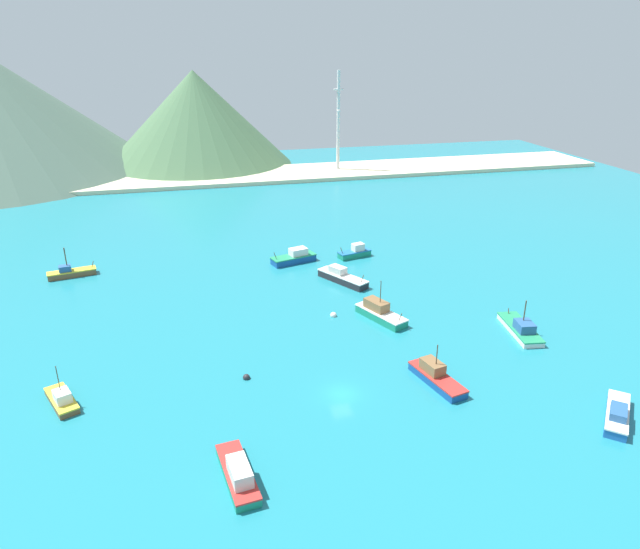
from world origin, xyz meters
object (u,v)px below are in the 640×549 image
at_px(fishing_boat_3, 617,414).
at_px(buoy_0, 333,315).
at_px(fishing_boat_2, 342,277).
at_px(fishing_boat_9, 380,313).
at_px(fishing_boat_1, 294,257).
at_px(fishing_boat_4, 436,376).
at_px(fishing_boat_6, 521,328).
at_px(radio_tower, 338,122).
at_px(fishing_boat_8, 71,272).
at_px(fishing_boat_5, 62,399).
at_px(buoy_1, 246,378).
at_px(fishing_boat_0, 238,474).
at_px(fishing_boat_7, 355,252).

height_order(fishing_boat_3, buoy_0, fishing_boat_3).
relative_size(fishing_boat_2, fishing_boat_9, 1.08).
xyz_separation_m(fishing_boat_1, fishing_boat_4, (8.92, -46.58, -0.09)).
bearing_deg(fishing_boat_6, radio_tower, 88.14).
relative_size(fishing_boat_4, radio_tower, 0.30).
distance_m(fishing_boat_8, buoy_0, 51.21).
height_order(fishing_boat_4, fishing_boat_9, fishing_boat_9).
distance_m(fishing_boat_4, fishing_boat_6, 20.29).
xyz_separation_m(fishing_boat_5, fishing_boat_8, (-4.99, 43.02, 0.04)).
bearing_deg(buoy_0, buoy_1, -136.75).
relative_size(fishing_boat_9, radio_tower, 0.30).
relative_size(fishing_boat_2, fishing_boat_8, 1.20).
height_order(fishing_boat_0, fishing_boat_2, fishing_boat_2).
bearing_deg(fishing_boat_9, fishing_boat_2, 96.10).
bearing_deg(fishing_boat_7, fishing_boat_2, -117.60).
xyz_separation_m(fishing_boat_2, buoy_0, (-5.16, -13.17, -0.76)).
distance_m(buoy_0, buoy_1, 21.63).
bearing_deg(fishing_boat_9, fishing_boat_3, -60.33).
xyz_separation_m(fishing_boat_7, radio_tower, (18.17, 78.17, 15.44)).
height_order(fishing_boat_2, fishing_boat_5, fishing_boat_5).
height_order(fishing_boat_3, fishing_boat_5, fishing_boat_5).
distance_m(fishing_boat_6, fishing_boat_8, 79.60).
bearing_deg(fishing_boat_7, fishing_boat_8, 177.04).
xyz_separation_m(fishing_boat_4, fishing_boat_9, (-0.89, 18.94, 0.15)).
distance_m(fishing_boat_0, fishing_boat_7, 65.70).
height_order(fishing_boat_1, buoy_1, fishing_boat_1).
distance_m(fishing_boat_2, fishing_boat_8, 50.33).
xyz_separation_m(fishing_boat_4, buoy_1, (-23.49, 6.73, -0.76)).
distance_m(buoy_0, radio_tower, 108.54).
bearing_deg(fishing_boat_3, radio_tower, 87.99).
relative_size(fishing_boat_0, fishing_boat_2, 0.90).
xyz_separation_m(fishing_boat_4, radio_tower, (21.78, 124.73, 15.48)).
relative_size(fishing_boat_1, radio_tower, 0.29).
bearing_deg(fishing_boat_3, fishing_boat_7, 102.76).
xyz_separation_m(fishing_boat_1, buoy_0, (1.18, -25.03, -0.83)).
bearing_deg(fishing_boat_2, fishing_boat_5, -146.68).
bearing_deg(fishing_boat_9, fishing_boat_0, -129.91).
xyz_separation_m(fishing_boat_5, fishing_boat_9, (44.84, 12.59, 0.32)).
height_order(fishing_boat_9, buoy_1, fishing_boat_9).
distance_m(fishing_boat_5, fishing_boat_6, 63.84).
bearing_deg(buoy_0, fishing_boat_3, -53.96).
bearing_deg(fishing_boat_2, fishing_boat_4, -85.75).
height_order(fishing_boat_2, fishing_boat_3, fishing_boat_2).
distance_m(fishing_boat_0, fishing_boat_5, 26.37).
bearing_deg(fishing_boat_6, fishing_boat_8, 149.76).
relative_size(fishing_boat_6, fishing_boat_9, 1.08).
distance_m(fishing_boat_5, radio_tower, 137.17).
bearing_deg(fishing_boat_6, fishing_boat_0, -154.73).
distance_m(fishing_boat_0, radio_tower, 145.65).
height_order(fishing_boat_0, fishing_boat_8, fishing_boat_8).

